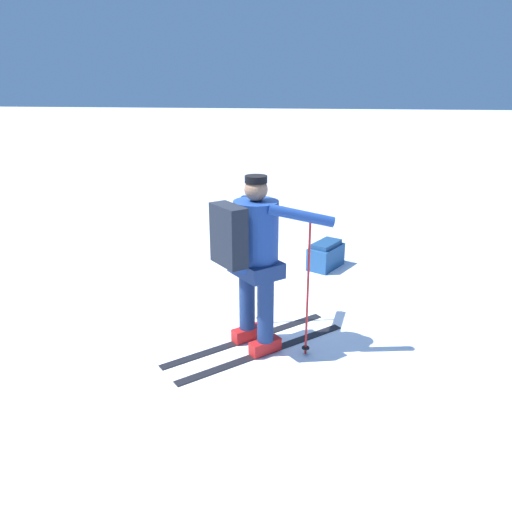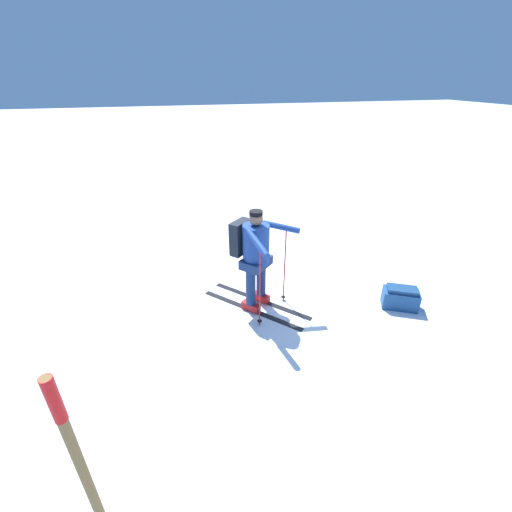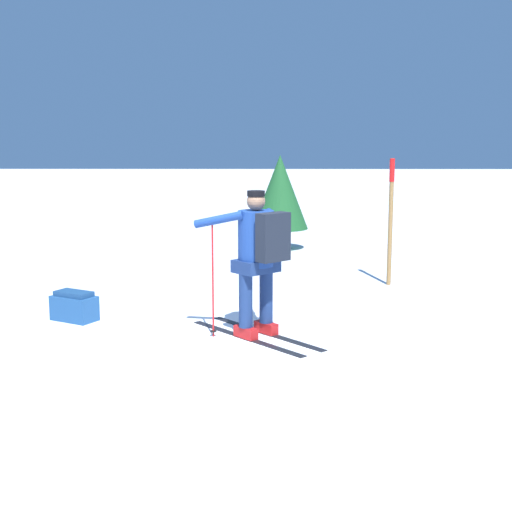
{
  "view_description": "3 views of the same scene",
  "coord_description": "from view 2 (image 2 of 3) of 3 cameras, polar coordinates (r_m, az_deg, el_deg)",
  "views": [
    {
      "loc": [
        1.01,
        -4.77,
        2.39
      ],
      "look_at": [
        0.49,
        -0.63,
        0.91
      ],
      "focal_mm": 35.0,
      "sensor_mm": 36.0,
      "label": 1
    },
    {
      "loc": [
        4.85,
        -1.87,
        3.32
      ],
      "look_at": [
        0.49,
        -0.63,
        0.91
      ],
      "focal_mm": 24.0,
      "sensor_mm": 36.0,
      "label": 2
    },
    {
      "loc": [
        -7.21,
        -0.7,
        2.22
      ],
      "look_at": [
        0.49,
        -0.63,
        0.91
      ],
      "focal_mm": 50.0,
      "sensor_mm": 36.0,
      "label": 3
    }
  ],
  "objects": [
    {
      "name": "dropped_backpack",
      "position": [
        5.95,
        22.93,
        -6.43
      ],
      "size": [
        0.52,
        0.62,
        0.36
      ],
      "color": "navy",
      "rests_on": "ground_plane"
    },
    {
      "name": "trail_marker",
      "position": [
        2.83,
        -27.18,
        -28.66
      ],
      "size": [
        0.08,
        0.08,
        1.88
      ],
      "color": "olive",
      "rests_on": "ground_plane"
    },
    {
      "name": "ground_plane",
      "position": [
        6.17,
        4.42,
        -4.62
      ],
      "size": [
        80.0,
        80.0,
        0.0
      ],
      "primitive_type": "plane",
      "color": "white"
    },
    {
      "name": "skier",
      "position": [
        5.12,
        -0.28,
        0.59
      ],
      "size": [
        1.63,
        1.5,
        1.63
      ],
      "color": "black",
      "rests_on": "ground_plane"
    }
  ]
}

